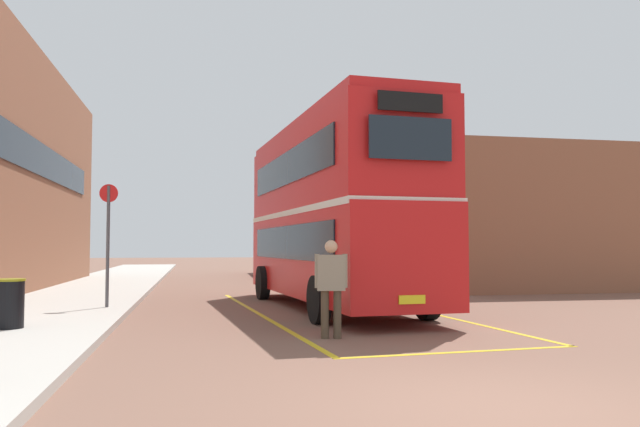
# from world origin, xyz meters

# --- Properties ---
(ground_plane) EXTENTS (135.60, 135.60, 0.00)m
(ground_plane) POSITION_xyz_m (0.00, 14.40, 0.00)
(ground_plane) COLOR brown
(sidewalk_left) EXTENTS (4.00, 57.60, 0.14)m
(sidewalk_left) POSITION_xyz_m (-6.50, 16.80, 0.07)
(sidewalk_left) COLOR #B2ADA3
(sidewalk_left) RESTS_ON ground
(depot_building_right) EXTENTS (8.80, 17.05, 5.24)m
(depot_building_right) POSITION_xyz_m (9.87, 21.83, 2.62)
(depot_building_right) COLOR brown
(depot_building_right) RESTS_ON ground
(double_decker_bus) EXTENTS (3.31, 10.23, 4.75)m
(double_decker_bus) POSITION_xyz_m (0.48, 10.19, 2.51)
(double_decker_bus) COLOR black
(double_decker_bus) RESTS_ON ground
(single_deck_bus) EXTENTS (2.88, 9.72, 3.02)m
(single_deck_bus) POSITION_xyz_m (2.02, 27.77, 1.64)
(single_deck_bus) COLOR black
(single_deck_bus) RESTS_ON ground
(pedestrian_boarding) EXTENTS (0.57, 0.30, 1.71)m
(pedestrian_boarding) POSITION_xyz_m (-0.67, 4.94, 0.99)
(pedestrian_boarding) COLOR #473828
(pedestrian_boarding) RESTS_ON ground
(litter_bin) EXTENTS (0.51, 0.51, 0.88)m
(litter_bin) POSITION_xyz_m (-6.24, 6.33, 0.58)
(litter_bin) COLOR black
(litter_bin) RESTS_ON sidewalk_left
(bus_stop_sign) EXTENTS (0.44, 0.08, 2.96)m
(bus_stop_sign) POSITION_xyz_m (-5.07, 10.07, 1.91)
(bus_stop_sign) COLOR #4C4C51
(bus_stop_sign) RESTS_ON sidewalk_left
(bay_marking_yellow) EXTENTS (5.06, 12.39, 0.01)m
(bay_marking_yellow) POSITION_xyz_m (0.55, 8.32, 0.00)
(bay_marking_yellow) COLOR gold
(bay_marking_yellow) RESTS_ON ground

